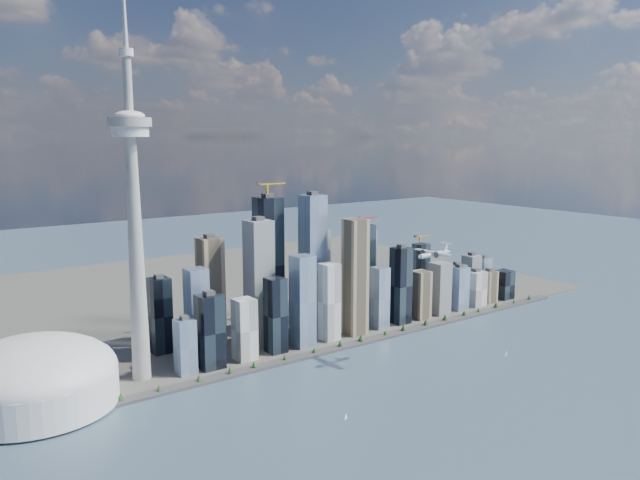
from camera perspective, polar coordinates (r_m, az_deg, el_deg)
ground at (r=844.41m, az=12.41°, el=-14.26°), size 4000.00×4000.00×0.00m
seawall at (r=1013.67m, az=1.65°, el=-9.83°), size 1100.00×22.00×4.00m
land at (r=1382.51m, az=-9.87°, el=-4.74°), size 1400.00×900.00×3.00m
shoreline_trees at (r=1011.46m, az=1.65°, el=-9.47°), size 960.53×7.20×8.80m
skyscraper_cluster at (r=1092.64m, az=1.36°, el=-4.13°), size 736.00×142.00×258.51m
needle_tower at (r=871.12m, az=-16.63°, el=2.42°), size 56.00×56.00×550.50m
dome_stadium at (r=871.61m, az=-24.65°, el=-11.36°), size 200.00×200.00×86.00m
airplane at (r=931.29m, az=10.39°, el=-1.23°), size 71.64×63.36×17.47m
sailboat_west at (r=780.86m, az=2.35°, el=-15.84°), size 6.24×2.58×8.62m
sailboat_east at (r=1026.99m, az=16.65°, el=-9.91°), size 6.73×3.74×9.47m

